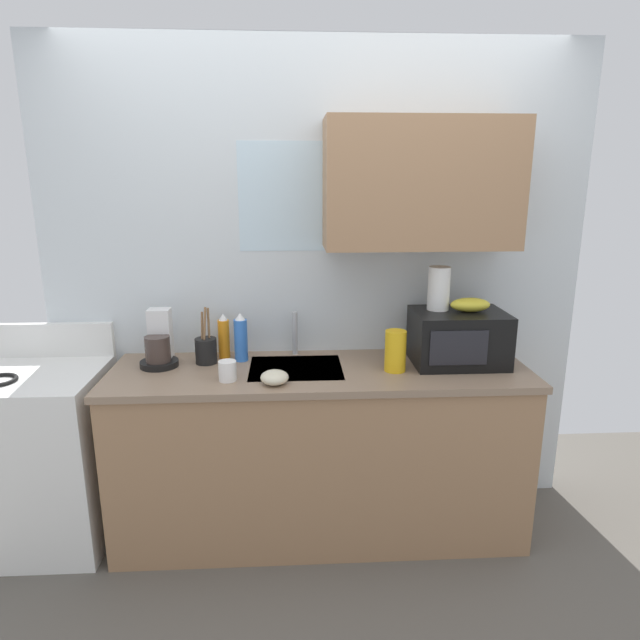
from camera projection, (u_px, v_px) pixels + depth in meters
kitchen_wall_assembly at (336, 266)px, 2.92m from camera, size 2.85×0.42×2.50m
counter_unit at (319, 449)px, 2.84m from camera, size 2.08×0.63×0.90m
sink_faucet at (295, 333)px, 2.93m from camera, size 0.03×0.03×0.23m
stove_range at (46, 456)px, 2.77m from camera, size 0.60×0.60×1.08m
microwave at (458, 338)px, 2.78m from camera, size 0.46×0.35×0.27m
banana_bunch at (470, 305)px, 2.74m from camera, size 0.20×0.11×0.07m
paper_towel_roll at (439, 288)px, 2.77m from camera, size 0.11×0.11×0.22m
coffee_maker at (159, 345)px, 2.77m from camera, size 0.19×0.21×0.28m
dish_soap_bottle_blue at (241, 338)px, 2.83m from camera, size 0.07×0.07×0.25m
dish_soap_bottle_orange at (224, 337)px, 2.88m from camera, size 0.06×0.06×0.24m
cereal_canister at (395, 351)px, 2.68m from camera, size 0.10×0.10×0.20m
mug_white at (228, 371)px, 2.56m from camera, size 0.08×0.08×0.09m
utensil_crock at (206, 350)px, 2.80m from camera, size 0.11×0.11×0.30m
small_bowl at (275, 377)px, 2.52m from camera, size 0.13×0.13×0.06m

